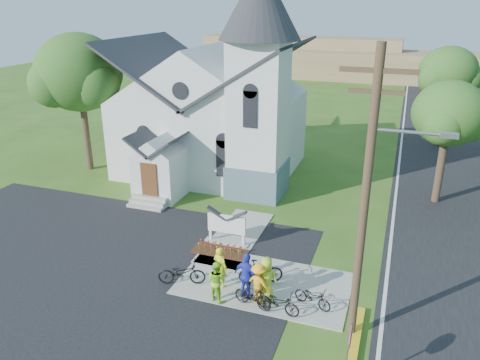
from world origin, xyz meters
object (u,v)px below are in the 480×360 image
at_px(cyclist_1, 217,281).
at_px(bike_4, 313,297).
at_px(church_sign, 227,224).
at_px(cyclist_0, 220,267).
at_px(bike_2, 278,302).
at_px(stop_sign, 349,345).
at_px(cyclist_3, 259,283).
at_px(bike_3, 253,296).
at_px(cyclist_4, 266,279).
at_px(bike_1, 261,271).
at_px(bike_0, 182,273).
at_px(utility_pole, 368,194).
at_px(cyclist_2, 247,276).

bearing_deg(cyclist_1, bike_4, -146.44).
distance_m(church_sign, bike_4, 6.10).
relative_size(cyclist_0, bike_2, 1.04).
relative_size(stop_sign, cyclist_3, 1.46).
height_order(stop_sign, cyclist_3, stop_sign).
bearing_deg(bike_3, bike_4, -56.12).
xyz_separation_m(cyclist_0, cyclist_1, (0.22, -0.91, -0.05)).
relative_size(cyclist_3, bike_4, 1.09).
bearing_deg(cyclist_4, bike_2, 133.28).
height_order(stop_sign, cyclist_1, stop_sign).
height_order(bike_1, bike_3, bike_1).
bearing_deg(bike_0, cyclist_4, -107.29).
relative_size(utility_pole, cyclist_1, 5.95).
xyz_separation_m(cyclist_4, bike_4, (1.80, 0.18, -0.52)).
distance_m(stop_sign, bike_3, 5.07).
bearing_deg(cyclist_3, bike_0, 14.07).
height_order(cyclist_0, bike_4, cyclist_0).
relative_size(bike_1, cyclist_3, 1.08).
bearing_deg(bike_0, bike_2, -115.89).
xyz_separation_m(cyclist_1, bike_2, (2.47, 0.00, -0.39)).
relative_size(bike_1, bike_3, 1.15).
xyz_separation_m(church_sign, bike_2, (3.75, -4.40, -0.53)).
bearing_deg(cyclist_2, bike_2, 176.58).
bearing_deg(bike_1, church_sign, 18.88).
bearing_deg(stop_sign, bike_4, 114.57).
distance_m(church_sign, cyclist_1, 4.58).
bearing_deg(cyclist_2, bike_0, 15.55).
xyz_separation_m(stop_sign, bike_1, (-4.08, 4.67, -1.18)).
xyz_separation_m(stop_sign, cyclist_4, (-3.54, 3.62, -0.80)).
xyz_separation_m(bike_0, cyclist_3, (3.37, -0.16, 0.33)).
xyz_separation_m(utility_pole, cyclist_3, (-3.69, 0.66, -4.50)).
relative_size(bike_0, bike_1, 1.07).
distance_m(cyclist_0, bike_3, 1.96).
height_order(cyclist_2, bike_4, cyclist_2).
xyz_separation_m(utility_pole, bike_0, (-7.06, 0.82, -4.84)).
bearing_deg(bike_4, cyclist_1, 121.44).
bearing_deg(bike_2, bike_1, 43.60).
bearing_deg(cyclist_1, utility_pole, -162.23).
height_order(bike_0, bike_4, bike_0).
distance_m(utility_pole, bike_2, 5.66).
height_order(bike_1, bike_2, bike_1).
distance_m(bike_2, cyclist_3, 1.03).
bearing_deg(cyclist_2, cyclist_1, 41.06).
relative_size(bike_0, cyclist_2, 1.01).
xyz_separation_m(church_sign, cyclist_1, (1.27, -4.40, -0.14)).
distance_m(bike_3, bike_4, 2.30).
distance_m(cyclist_3, bike_3, 0.53).
bearing_deg(bike_2, cyclist_0, 79.26).
xyz_separation_m(stop_sign, cyclist_0, (-5.58, 3.91, -0.84)).
bearing_deg(utility_pole, bike_2, 173.92).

